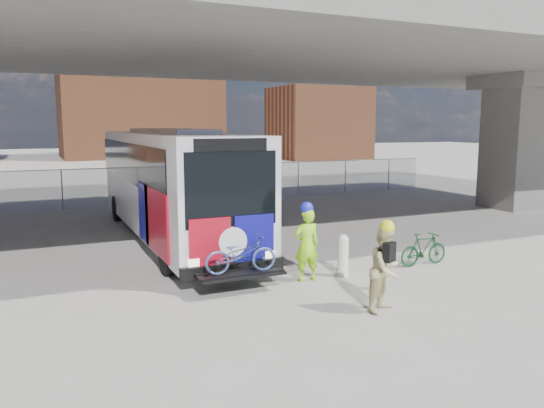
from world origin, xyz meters
TOP-DOWN VIEW (x-y plane):
  - ground at (0.00, 0.00)m, footprint 160.00×160.00m
  - bus at (-2.00, 3.96)m, footprint 2.67×12.91m
  - overpass at (0.00, 4.00)m, footprint 40.00×16.00m
  - chainlink_fence at (0.00, 12.00)m, footprint 30.00×0.06m
  - brick_buildings at (1.23, 48.23)m, footprint 54.00×22.00m
  - smokestack at (14.00, 55.00)m, footprint 2.20×2.20m
  - bollard at (0.87, -2.37)m, footprint 0.28×0.28m
  - cyclist_hivis at (-0.18, -2.37)m, footprint 0.68×0.47m
  - cyclist_tan at (0.30, -4.92)m, footprint 1.05×0.96m
  - bike_parked at (3.42, -2.42)m, footprint 1.52×0.44m

SIDE VIEW (x-z plane):
  - ground at x=0.00m, z-range 0.00..0.00m
  - bike_parked at x=3.42m, z-range 0.00..0.91m
  - bollard at x=0.87m, z-range 0.04..1.11m
  - cyclist_tan at x=0.30m, z-range -0.05..1.86m
  - cyclist_hivis at x=-0.18m, z-range -0.04..1.94m
  - chainlink_fence at x=0.00m, z-range -13.58..16.42m
  - bus at x=-2.00m, z-range 0.26..3.95m
  - brick_buildings at x=1.23m, z-range -0.58..11.42m
  - overpass at x=0.00m, z-range 2.57..10.52m
  - smokestack at x=14.00m, z-range 0.00..25.00m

